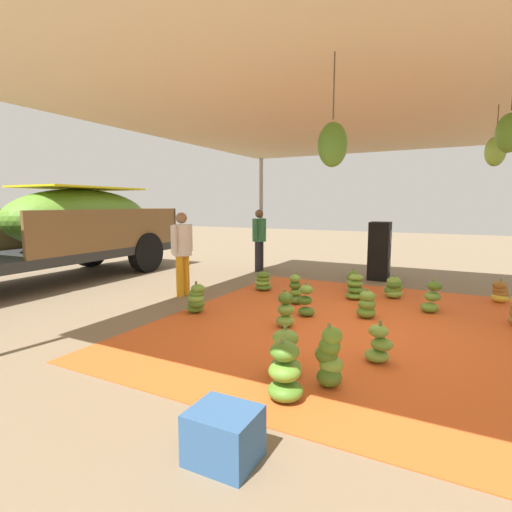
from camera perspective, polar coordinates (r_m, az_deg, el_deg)
ground_plane at (r=7.14m, az=-11.15°, el=-6.39°), size 40.00×40.00×0.00m
tarp_orange at (r=5.80m, az=12.95°, el=-9.65°), size 5.76×4.99×0.01m
tent_canopy at (r=5.63m, az=14.93°, el=19.30°), size 8.00×7.00×2.96m
banana_bunch_0 at (r=6.76m, az=24.37°, el=-5.63°), size 0.36×0.34×0.54m
banana_bunch_1 at (r=7.53m, az=19.54°, el=-4.43°), size 0.42×0.39×0.43m
banana_bunch_2 at (r=6.11m, az=15.91°, el=-6.96°), size 0.38×0.38×0.45m
banana_bunch_3 at (r=3.83m, az=10.73°, el=-14.43°), size 0.34×0.32×0.59m
banana_bunch_4 at (r=5.47m, az=4.34°, el=-8.05°), size 0.30×0.30×0.52m
banana_bunch_5 at (r=3.52m, az=4.26°, el=-16.80°), size 0.40×0.40×0.56m
banana_bunch_6 at (r=7.75m, az=1.05°, el=-3.75°), size 0.42×0.42×0.43m
banana_bunch_7 at (r=7.24m, az=14.34°, el=-4.50°), size 0.46×0.46×0.51m
banana_bunch_9 at (r=4.00m, az=4.27°, el=-14.13°), size 0.45×0.45×0.50m
banana_bunch_10 at (r=6.21m, az=-8.76°, el=-6.32°), size 0.39×0.40×0.50m
banana_bunch_11 at (r=6.02m, az=7.31°, el=-6.67°), size 0.32×0.34×0.53m
banana_bunch_12 at (r=6.74m, az=5.82°, el=-4.99°), size 0.32×0.30×0.56m
banana_bunch_13 at (r=4.50m, az=17.57°, el=-12.34°), size 0.29×0.34×0.46m
banana_bunch_14 at (r=7.78m, az=14.06°, el=-3.73°), size 0.37×0.34×0.47m
banana_bunch_15 at (r=8.01m, az=32.17°, el=-4.51°), size 0.35×0.34×0.42m
cargo_truck_main at (r=9.33m, az=-30.94°, el=3.86°), size 7.05×2.46×2.40m
worker_0 at (r=9.94m, az=0.48°, el=3.03°), size 0.58×0.35×1.58m
worker_1 at (r=7.35m, az=-10.78°, el=1.23°), size 0.57×0.35×1.56m
speaker_stack at (r=9.29m, az=17.66°, el=0.73°), size 0.56×0.48×1.32m
crate_0 at (r=2.85m, az=-4.75°, el=-24.73°), size 0.39×0.45×0.35m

